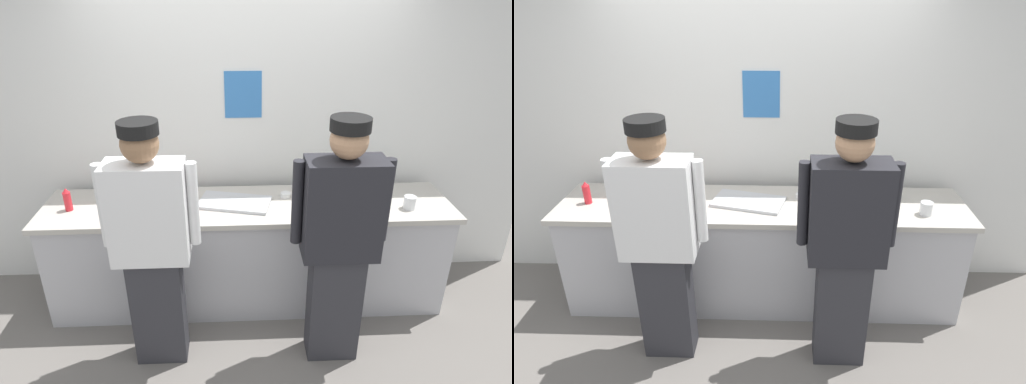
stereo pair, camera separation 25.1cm
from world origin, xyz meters
The scene contains 14 objects.
ground_plane centered at (0.00, 0.00, 0.00)m, with size 9.00×9.00×0.00m, color slate.
wall_back centered at (0.00, 0.81, 1.36)m, with size 4.89×0.11×2.73m.
prep_counter centered at (0.00, 0.35, 0.45)m, with size 3.12×0.66×0.89m.
chef_near_left centered at (-0.63, -0.25, 0.92)m, with size 0.62×0.24×1.72m.
chef_center centered at (0.56, -0.28, 0.93)m, with size 0.62×0.24×1.74m.
plate_stack_front centered at (-0.99, 0.40, 0.94)m, with size 0.22×0.22×0.10m.
mixing_bowl_steel centered at (0.86, 0.36, 0.95)m, with size 0.36×0.36×0.13m, color #B7BABF.
sheet_tray centered at (-0.10, 0.35, 0.90)m, with size 0.54×0.29×0.02m, color #B7BABF.
squeeze_bottle_primary centered at (-0.53, 0.22, 0.99)m, with size 0.05×0.05×0.21m.
squeeze_bottle_secondary centered at (-1.33, 0.31, 0.97)m, with size 0.06×0.06×0.18m.
squeeze_bottle_spare centered at (0.62, 0.20, 0.99)m, with size 0.06×0.06×0.21m.
ramekin_red_sauce centered at (-0.79, 0.50, 0.91)m, with size 0.09×0.09×0.04m.
ramekin_green_sauce centered at (0.30, 0.45, 0.91)m, with size 0.08×0.08×0.04m.
deli_cup centered at (1.20, 0.21, 0.94)m, with size 0.09×0.09×0.10m, color white.
Camera 1 is at (-0.09, -2.63, 2.42)m, focal length 30.75 mm.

